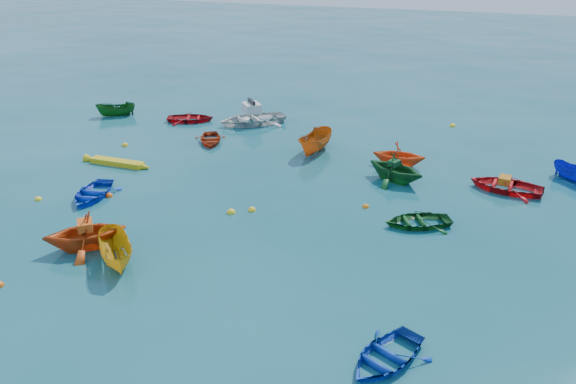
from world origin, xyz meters
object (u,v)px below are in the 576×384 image
(kayak_yellow, at_px, (118,165))
(motorboat_white, at_px, (252,123))
(dinghy_blue_se, at_px, (385,361))
(dinghy_blue_sw, at_px, (93,197))

(kayak_yellow, relative_size, motorboat_white, 0.87)
(dinghy_blue_se, relative_size, motorboat_white, 0.65)
(dinghy_blue_sw, xyz_separation_m, dinghy_blue_se, (15.00, -6.77, 0.00))
(dinghy_blue_sw, height_order, dinghy_blue_se, dinghy_blue_sw)
(motorboat_white, bearing_deg, dinghy_blue_se, -8.82)
(dinghy_blue_se, distance_m, kayak_yellow, 19.40)
(dinghy_blue_sw, xyz_separation_m, kayak_yellow, (-1.22, 3.87, 0.00))
(kayak_yellow, bearing_deg, motorboat_white, -23.87)
(dinghy_blue_se, bearing_deg, kayak_yellow, 172.80)
(kayak_yellow, distance_m, motorboat_white, 9.95)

